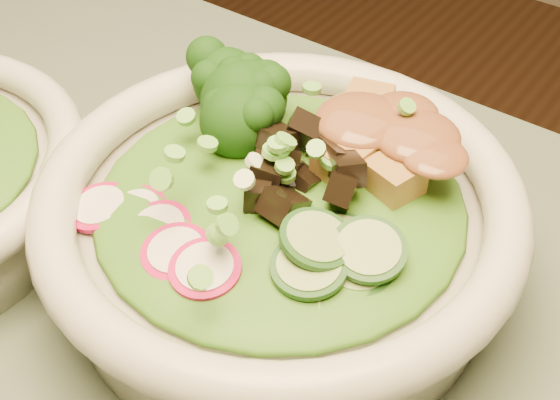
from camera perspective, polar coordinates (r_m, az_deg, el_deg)
The scene contains 9 objects.
salad_bowl at distance 0.46m, azimuth 0.00°, elevation -1.87°, with size 0.28×0.28×0.08m.
lettuce_bed at distance 0.45m, azimuth 0.00°, elevation 0.09°, with size 0.22×0.22×0.03m, color #256014.
broccoli_florets at distance 0.48m, azimuth -4.01°, elevation 6.22°, with size 0.08×0.07×0.05m, color black, non-canonical shape.
radish_slices at distance 0.42m, azimuth -8.22°, elevation -2.78°, with size 0.12×0.04×0.02m, color #B70E49, non-canonical shape.
cucumber_slices at distance 0.39m, azimuth 4.57°, elevation -4.56°, with size 0.07×0.07×0.04m, color #87A45B, non-canonical shape.
mushroom_heap at distance 0.44m, azimuth 1.47°, elevation 2.07°, with size 0.07×0.07×0.04m, color black, non-canonical shape.
tofu_cubes at distance 0.46m, azimuth 7.37°, elevation 3.79°, with size 0.09×0.06×0.04m, color #A37E36, non-canonical shape.
peanut_sauce at distance 0.46m, azimuth 7.53°, elevation 5.13°, with size 0.07×0.06×0.02m, color brown.
scallion_garnish at distance 0.43m, azimuth 0.00°, elevation 2.61°, with size 0.20×0.20×0.03m, color #6ABC42, non-canonical shape.
Camera 1 is at (0.25, -0.10, 1.12)m, focal length 50.00 mm.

